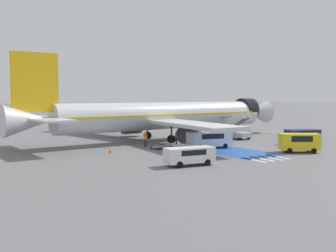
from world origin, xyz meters
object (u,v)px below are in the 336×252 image
Objects in this scene: boarding_stairs_forward at (236,132)px; baggage_cart at (161,146)px; airliner at (164,116)px; traffic_cone_0 at (111,150)px; service_van_0 at (302,135)px; service_van_1 at (299,141)px; ground_crew_0 at (176,137)px; fuel_tanker at (79,121)px; ground_crew_1 at (197,136)px; service_van_3 at (189,154)px; service_van_2 at (209,138)px; ground_crew_2 at (145,139)px.

baggage_cart is at bearing -171.17° from boarding_stairs_forward.
airliner is 14.42m from traffic_cone_0.
service_van_0 is 8.40× the size of traffic_cone_0.
service_van_1 is 16.11m from ground_crew_0.
fuel_tanker is 43.01m from service_van_1.
traffic_cone_0 is at bearing -49.91° from ground_crew_1.
ground_crew_0 is (-1.09, -4.79, -2.61)m from airliner.
boarding_stairs_forward is 1.08× the size of service_van_0.
service_van_1 is at bearing -107.46° from boarding_stairs_forward.
boarding_stairs_forward reaches higher than ground_crew_1.
boarding_stairs_forward is 1.11× the size of service_van_1.
airliner is 23.13m from fuel_tanker.
service_van_3 is 16.77m from ground_crew_1.
service_van_3 is (-9.32, -8.56, -0.19)m from service_van_2.
service_van_0 reaches higher than service_van_3.
service_van_1 is at bearing -137.79° from ground_crew_0.
service_van_1 reaches higher than baggage_cart.
fuel_tanker is at bearing 76.55° from traffic_cone_0.
service_van_2 is 3.30× the size of ground_crew_0.
baggage_cart is 1.57× the size of ground_crew_1.
fuel_tanker is 1.90× the size of service_van_0.
service_van_1 is (6.72, -18.87, -2.32)m from airliner.
traffic_cone_0 is (-12.16, 3.07, -0.96)m from service_van_2.
fuel_tanker reaches higher than baggage_cart.
service_van_1 is 8.15× the size of traffic_cone_0.
ground_crew_1 is (1.49, -5.94, -2.60)m from airliner.
ground_crew_0 is at bearing 62.29° from service_van_1.
service_van_3 is at bearing -27.95° from baggage_cart.
airliner is 9.15× the size of service_van_3.
ground_crew_2 is at bearing -167.57° from baggage_cart.
baggage_cart is at bearing 78.75° from service_van_1.
fuel_tanker is 5.28× the size of ground_crew_0.
fuel_tanker is at bearing 170.87° from baggage_cart.
ground_crew_2 is 3.17× the size of traffic_cone_0.
service_van_0 is 2.65× the size of ground_crew_2.
service_van_3 is at bearing 163.50° from ground_crew_0.
service_van_1 is at bearing -31.78° from traffic_cone_0.
service_van_3 is 2.66× the size of ground_crew_2.
boarding_stairs_forward is at bearing 36.97° from fuel_tanker.
boarding_stairs_forward is 0.91× the size of service_van_2.
ground_crew_1 reaches higher than baggage_cart.
boarding_stairs_forward is 1.08× the size of service_van_3.
service_van_1 reaches higher than service_van_2.
ground_crew_0 is 3.03× the size of traffic_cone_0.
service_van_2 reaches higher than ground_crew_0.
ground_crew_0 is (8.05, 14.12, -0.03)m from service_van_3.
boarding_stairs_forward is 9.08× the size of traffic_cone_0.
service_van_0 is 21.46m from ground_crew_2.
service_van_2 is at bearing -14.15° from traffic_cone_0.
boarding_stairs_forward reaches higher than service_van_0.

